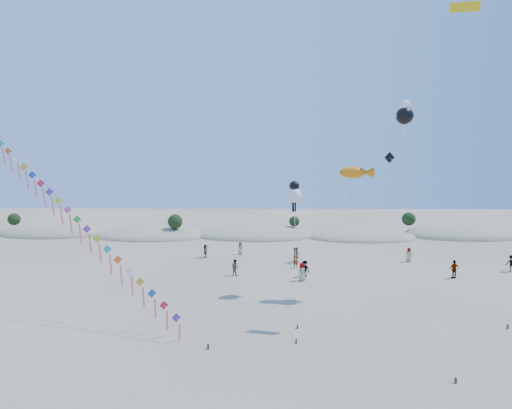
{
  "coord_description": "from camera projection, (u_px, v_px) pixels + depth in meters",
  "views": [
    {
      "loc": [
        1.1,
        -19.74,
        12.04
      ],
      "look_at": [
        0.59,
        14.0,
        8.31
      ],
      "focal_mm": 30.0,
      "sensor_mm": 36.0,
      "label": 1
    }
  ],
  "objects": [
    {
      "name": "ground",
      "position": [
        240.0,
        404.0,
        20.95
      ],
      "size": [
        160.0,
        160.0,
        0.0
      ],
      "primitive_type": "plane",
      "color": "gray",
      "rests_on": "ground"
    },
    {
      "name": "dune_ridge",
      "position": [
        262.0,
        235.0,
        65.79
      ],
      "size": [
        145.3,
        11.49,
        5.57
      ],
      "color": "gray",
      "rests_on": "ground"
    },
    {
      "name": "kite_train",
      "position": [
        42.0,
        186.0,
        33.97
      ],
      "size": [
        26.93,
        15.02,
        19.33
      ],
      "color": "#3F2D1E",
      "rests_on": "ground"
    },
    {
      "name": "fish_kite",
      "position": [
        356.0,
        173.0,
        36.48
      ],
      "size": [
        7.32,
        10.62,
        11.27
      ],
      "color": "#3F2D1E",
      "rests_on": "ground"
    },
    {
      "name": "cartoon_kite_low",
      "position": [
        294.0,
        193.0,
        37.52
      ],
      "size": [
        1.34,
        9.12,
        10.0
      ],
      "color": "#3F2D1E",
      "rests_on": "ground"
    },
    {
      "name": "cartoon_kite_high",
      "position": [
        405.0,
        114.0,
        36.72
      ],
      "size": [
        6.16,
        9.06,
        16.97
      ],
      "color": "#3F2D1E",
      "rests_on": "ground"
    },
    {
      "name": "parafoil_kite",
      "position": [
        465.0,
        15.0,
        30.86
      ],
      "size": [
        5.44,
        11.34,
        23.31
      ],
      "color": "#3F2D1E",
      "rests_on": "ground"
    },
    {
      "name": "dark_kite",
      "position": [
        423.0,
        193.0,
        38.36
      ],
      "size": [
        8.72,
        12.01,
        12.58
      ],
      "color": "#3F2D1E",
      "rests_on": "ground"
    },
    {
      "name": "beachgoers",
      "position": [
        329.0,
        261.0,
        46.43
      ],
      "size": [
        34.15,
        12.19,
        1.86
      ],
      "color": "slate",
      "rests_on": "ground"
    }
  ]
}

